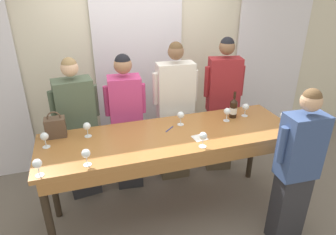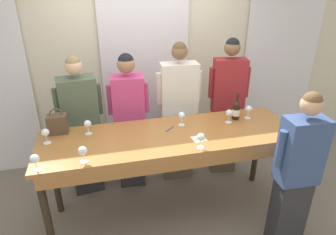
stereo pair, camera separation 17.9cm
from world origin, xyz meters
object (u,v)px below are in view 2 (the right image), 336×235
wine_glass_front_left (287,119)px  guest_olive_jacket (82,128)px  wine_glass_front_mid (229,113)px  wine_glass_front_right (182,116)px  wine_glass_back_left (249,109)px  tasting_bar (171,145)px  wine_glass_back_right (45,133)px  wine_glass_center_mid (88,124)px  guest_pink_top (130,122)px  wine_glass_back_mid (201,138)px  wine_glass_center_right (83,151)px  handbag (57,124)px  guest_cream_sweater (178,114)px  host_pouring (296,175)px  wine_bottle (236,110)px  guest_striped_shirt (227,107)px  wine_glass_center_left (35,159)px

wine_glass_front_left → guest_olive_jacket: 2.29m
wine_glass_front_mid → wine_glass_front_right: bearing=173.3°
wine_glass_back_left → guest_olive_jacket: 1.93m
tasting_bar → wine_glass_back_right: bearing=173.5°
wine_glass_center_mid → guest_olive_jacket: (-0.09, 0.47, -0.26)m
guest_olive_jacket → guest_pink_top: 0.56m
wine_glass_back_mid → wine_glass_center_right: bearing=179.2°
wine_glass_center_mid → wine_glass_back_left: 1.75m
handbag → guest_pink_top: (0.76, 0.37, -0.25)m
wine_glass_front_mid → guest_cream_sweater: 0.72m
wine_glass_center_right → handbag: bearing=112.7°
tasting_bar → host_pouring: size_ratio=1.58×
wine_bottle → wine_glass_center_right: (-1.64, -0.49, -0.00)m
wine_glass_front_left → wine_glass_back_left: same height
wine_glass_front_left → guest_cream_sweater: guest_cream_sweater is taller
wine_glass_front_right → host_pouring: host_pouring is taller
guest_olive_jacket → guest_cream_sweater: bearing=0.0°
wine_glass_front_right → guest_olive_jacket: guest_olive_jacket is taller
wine_glass_back_right → guest_striped_shirt: size_ratio=0.08×
wine_glass_center_left → wine_glass_back_left: bearing=13.3°
wine_glass_front_mid → wine_glass_center_right: bearing=-164.6°
wine_glass_front_mid → wine_glass_center_right: same height
wine_glass_center_mid → wine_glass_back_right: same height
guest_pink_top → wine_glass_center_mid: bearing=-134.9°
wine_glass_front_mid → guest_striped_shirt: (0.24, 0.56, -0.18)m
host_pouring → wine_bottle: bearing=103.2°
wine_glass_center_right → wine_glass_back_mid: same height
handbag → wine_glass_front_mid: 1.80m
tasting_bar → handbag: handbag is taller
wine_glass_center_right → host_pouring: 1.91m
guest_striped_shirt → wine_glass_front_mid: bearing=-113.0°
wine_glass_back_left → wine_bottle: bearing=175.2°
wine_glass_front_left → wine_glass_back_mid: size_ratio=1.00×
guest_striped_shirt → tasting_bar: bearing=-143.0°
wine_glass_center_left → wine_glass_back_mid: (1.43, 0.02, -0.00)m
wine_glass_center_left → wine_glass_front_mid: bearing=13.6°
tasting_bar → wine_glass_back_mid: bearing=-54.3°
guest_olive_jacket → wine_glass_center_right: bearing=-86.9°
wine_glass_center_left → wine_glass_center_mid: (0.42, 0.55, 0.00)m
handbag → wine_glass_center_left: handbag is taller
wine_glass_center_mid → host_pouring: bearing=-26.5°
handbag → wine_glass_back_right: bearing=-115.0°
wine_glass_center_left → guest_olive_jacket: 1.10m
wine_glass_back_mid → guest_olive_jacket: size_ratio=0.09×
handbag → wine_glass_center_mid: handbag is taller
wine_glass_front_left → guest_pink_top: size_ratio=0.09×
tasting_bar → wine_glass_back_right: size_ratio=17.19×
wine_bottle → wine_glass_front_left: (0.42, -0.34, -0.00)m
wine_glass_front_right → guest_pink_top: guest_pink_top is taller
tasting_bar → guest_striped_shirt: (0.93, 0.70, 0.03)m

